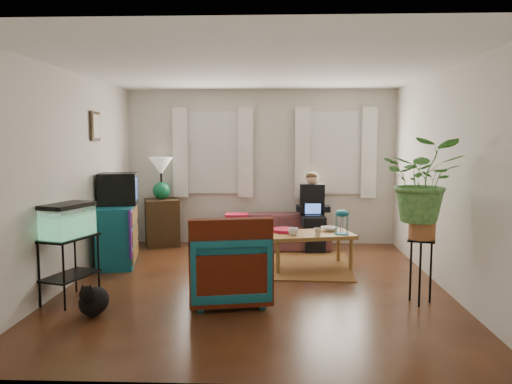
{
  "coord_description": "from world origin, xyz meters",
  "views": [
    {
      "loc": [
        0.24,
        -5.95,
        1.77
      ],
      "look_at": [
        0.0,
        0.4,
        1.1
      ],
      "focal_mm": 35.0,
      "sensor_mm": 36.0,
      "label": 1
    }
  ],
  "objects_px": {
    "armchair": "(228,262)",
    "coffee_table": "(310,250)",
    "sofa": "(270,226)",
    "side_table": "(162,222)",
    "aquarium_stand": "(70,269)",
    "dresser": "(117,235)",
    "plant_stand": "(420,271)"
  },
  "relations": [
    {
      "from": "armchair",
      "to": "coffee_table",
      "type": "distance_m",
      "value": 1.79
    },
    {
      "from": "sofa",
      "to": "side_table",
      "type": "xyz_separation_m",
      "value": [
        -1.82,
        0.21,
        0.02
      ]
    },
    {
      "from": "sofa",
      "to": "aquarium_stand",
      "type": "bearing_deg",
      "value": -131.35
    },
    {
      "from": "aquarium_stand",
      "to": "sofa",
      "type": "bearing_deg",
      "value": 69.04
    },
    {
      "from": "aquarium_stand",
      "to": "armchair",
      "type": "relative_size",
      "value": 0.83
    },
    {
      "from": "dresser",
      "to": "aquarium_stand",
      "type": "bearing_deg",
      "value": -101.3
    },
    {
      "from": "side_table",
      "to": "coffee_table",
      "type": "bearing_deg",
      "value": -30.36
    },
    {
      "from": "dresser",
      "to": "coffee_table",
      "type": "relative_size",
      "value": 0.8
    },
    {
      "from": "side_table",
      "to": "dresser",
      "type": "distance_m",
      "value": 1.37
    },
    {
      "from": "aquarium_stand",
      "to": "armchair",
      "type": "height_order",
      "value": "armchair"
    },
    {
      "from": "aquarium_stand",
      "to": "side_table",
      "type": "bearing_deg",
      "value": 100.68
    },
    {
      "from": "aquarium_stand",
      "to": "plant_stand",
      "type": "distance_m",
      "value": 3.82
    },
    {
      "from": "side_table",
      "to": "plant_stand",
      "type": "distance_m",
      "value": 4.51
    },
    {
      "from": "sofa",
      "to": "dresser",
      "type": "xyz_separation_m",
      "value": [
        -2.16,
        -1.12,
        0.05
      ]
    },
    {
      "from": "sofa",
      "to": "side_table",
      "type": "bearing_deg",
      "value": 170.62
    },
    {
      "from": "sofa",
      "to": "aquarium_stand",
      "type": "relative_size",
      "value": 2.66
    },
    {
      "from": "armchair",
      "to": "plant_stand",
      "type": "height_order",
      "value": "armchair"
    },
    {
      "from": "dresser",
      "to": "plant_stand",
      "type": "bearing_deg",
      "value": -33.21
    },
    {
      "from": "aquarium_stand",
      "to": "coffee_table",
      "type": "distance_m",
      "value": 3.14
    },
    {
      "from": "dresser",
      "to": "coffee_table",
      "type": "xyz_separation_m",
      "value": [
        2.72,
        -0.07,
        -0.18
      ]
    },
    {
      "from": "aquarium_stand",
      "to": "coffee_table",
      "type": "xyz_separation_m",
      "value": [
        2.73,
        1.55,
        -0.12
      ]
    },
    {
      "from": "coffee_table",
      "to": "plant_stand",
      "type": "height_order",
      "value": "plant_stand"
    },
    {
      "from": "aquarium_stand",
      "to": "coffee_table",
      "type": "relative_size",
      "value": 0.61
    },
    {
      "from": "armchair",
      "to": "plant_stand",
      "type": "bearing_deg",
      "value": 168.73
    },
    {
      "from": "armchair",
      "to": "coffee_table",
      "type": "xyz_separation_m",
      "value": [
        1.0,
        1.48,
        -0.19
      ]
    },
    {
      "from": "coffee_table",
      "to": "armchair",
      "type": "bearing_deg",
      "value": -136.99
    },
    {
      "from": "side_table",
      "to": "dresser",
      "type": "bearing_deg",
      "value": -104.41
    },
    {
      "from": "side_table",
      "to": "aquarium_stand",
      "type": "xyz_separation_m",
      "value": [
        -0.35,
        -2.94,
        -0.03
      ]
    },
    {
      "from": "dresser",
      "to": "side_table",
      "type": "bearing_deg",
      "value": 64.64
    },
    {
      "from": "coffee_table",
      "to": "plant_stand",
      "type": "xyz_separation_m",
      "value": [
        1.09,
        -1.49,
        0.11
      ]
    },
    {
      "from": "coffee_table",
      "to": "plant_stand",
      "type": "distance_m",
      "value": 1.85
    },
    {
      "from": "coffee_table",
      "to": "sofa",
      "type": "bearing_deg",
      "value": 102.04
    }
  ]
}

